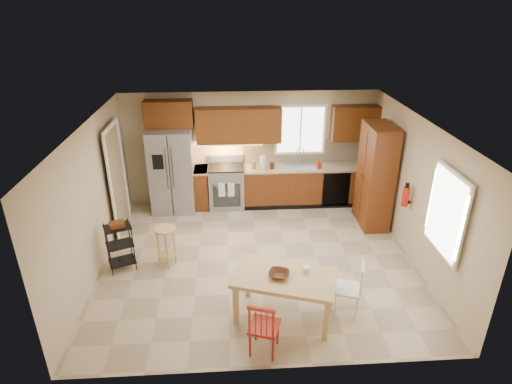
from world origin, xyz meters
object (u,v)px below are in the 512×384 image
Objects in this scene: pantry at (375,176)px; table_bowl at (279,277)px; chair_white at (348,288)px; bar_stool at (167,247)px; table_jar at (306,270)px; refrigerator at (172,170)px; fire_extinguisher at (406,196)px; chair_red at (264,325)px; range_stove at (227,187)px; soap_bottle at (319,164)px; utility_cart at (120,247)px; dining_table at (284,297)px.

table_bowl is at bearing -129.42° from pantry.
chair_white is 1.15× the size of bar_stool.
table_jar reaches higher than table_bowl.
fire_extinguisher is at bearing -24.52° from refrigerator.
pantry is at bearing 71.67° from chair_red.
range_stove is 2.10m from soap_bottle.
chair_red is 3.08m from utility_cart.
utility_cart is (-1.82, -2.32, -0.03)m from range_stove.
refrigerator is 2.15× the size of chair_white.
refrigerator reaches higher than range_stove.
chair_red and chair_white have the same top height.
fire_extinguisher reaches higher than range_stove.
table_jar is at bearing 12.53° from table_bowl.
pantry is (4.13, -0.93, 0.14)m from refrigerator.
dining_table is at bearing 0.00° from table_bowl.
refrigerator is 16.01× the size of table_jar.
chair_white is (-1.40, -1.62, -0.68)m from fire_extinguisher.
range_stove is 0.64× the size of dining_table.
utility_cart is (-0.67, -2.26, -0.48)m from refrigerator.
fire_extinguisher is 5.05m from utility_cart.
table_bowl is (-2.24, -2.72, -0.34)m from pantry.
refrigerator is at bearing 167.38° from pantry.
dining_table is at bearing -108.30° from soap_bottle.
pantry is 3.00m from chair_white.
range_stove is at bearing 177.60° from soap_bottle.
refrigerator is 4.19m from dining_table.
table_bowl is at bearing -161.80° from dining_table.
pantry reaches higher than fire_extinguisher.
soap_bottle is 4.48m from utility_cart.
refrigerator is 2.40m from utility_cart.
utility_cart is (-4.80, -1.33, -0.62)m from pantry.
utility_cart reaches higher than chair_red.
chair_white is (1.78, -3.66, -0.04)m from range_stove.
fire_extinguisher is at bearing -59.47° from soap_bottle.
refrigerator is 4.24m from table_jar.
pantry reaches higher than soap_bottle.
chair_red is at bearing -139.27° from fire_extinguisher.
refrigerator is at bearing 122.84° from table_jar.
soap_bottle is 0.13× the size of dining_table.
fire_extinguisher is 3.62m from chair_red.
range_stove is at bearing 161.71° from pantry.
table_jar is at bearing -124.85° from pantry.
refrigerator is 4.76m from fire_extinguisher.
utility_cart is at bearing -149.89° from soap_bottle.
table_jar is at bearing -21.59° from bar_stool.
soap_bottle is 0.22× the size of utility_cart.
table_jar is 0.15× the size of bar_stool.
table_bowl is (0.26, 0.65, 0.29)m from chair_red.
soap_bottle is at bearing 89.89° from dining_table.
bar_stool is at bearing -177.03° from fire_extinguisher.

